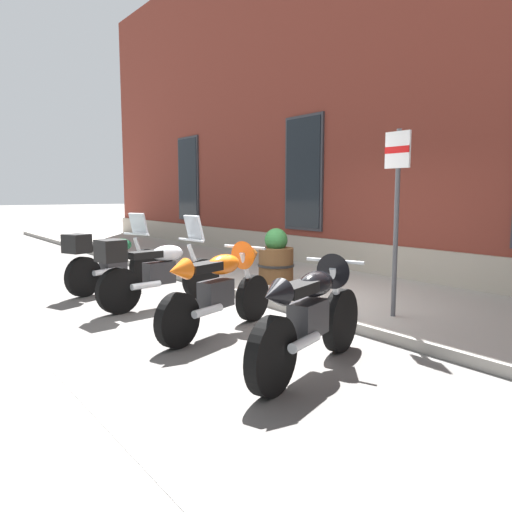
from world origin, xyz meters
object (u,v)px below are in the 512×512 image
Objects in this scene: motorcycle_green_touring at (111,259)px; motorcycle_black_sport at (315,309)px; motorcycle_silver_touring at (156,270)px; barrel_planter at (276,260)px; parking_sign at (397,196)px; motorcycle_orange_sport at (223,284)px.

motorcycle_green_touring reaches higher than motorcycle_black_sport.
barrel_planter is at bearing 91.21° from motorcycle_silver_touring.
motorcycle_silver_touring is 3.52m from parking_sign.
motorcycle_green_touring is 1.60m from motorcycle_silver_touring.
barrel_planter is at bearing 56.72° from motorcycle_green_touring.
motorcycle_green_touring reaches higher than motorcycle_orange_sport.
motorcycle_green_touring is 4.88m from motorcycle_black_sport.
motorcycle_black_sport is (3.28, 0.09, 0.02)m from motorcycle_silver_touring.
motorcycle_green_touring is 0.93× the size of motorcycle_silver_touring.
parking_sign is (2.72, 1.96, 1.07)m from motorcycle_silver_touring.
parking_sign is at bearing -6.62° from barrel_planter.
motorcycle_black_sport is at bearing -33.34° from barrel_planter.
motorcycle_black_sport is (1.61, -0.00, -0.00)m from motorcycle_orange_sport.
motorcycle_orange_sport is at bearing -51.80° from barrel_planter.
motorcycle_green_touring is at bearing -177.04° from motorcycle_silver_touring.
motorcycle_black_sport is at bearing 2.06° from motorcycle_green_touring.
motorcycle_black_sport is 3.98m from barrel_planter.
motorcycle_orange_sport is at bearing 3.10° from motorcycle_green_touring.
barrel_planter is at bearing 128.20° from motorcycle_orange_sport.
motorcycle_black_sport is at bearing -0.08° from motorcycle_orange_sport.
barrel_planter is at bearing 173.38° from parking_sign.
parking_sign reaches higher than motorcycle_silver_touring.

